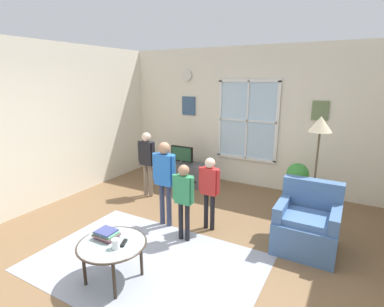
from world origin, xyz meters
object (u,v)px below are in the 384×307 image
coffee_table (112,246)px  floor_lamp (319,136)px  armchair (307,225)px  person_red_shirt (210,185)px  tv_stand (182,173)px  television (182,154)px  remote_near_books (124,243)px  person_green_shirt (184,194)px  book_stack (106,234)px  potted_plant_by_window (297,180)px  cup (116,244)px  person_blue_shirt (165,174)px  person_black_shirt (147,157)px

coffee_table → floor_lamp: size_ratio=0.45×
armchair → person_red_shirt: size_ratio=0.80×
tv_stand → television: size_ratio=2.04×
remote_near_books → person_red_shirt: bearing=78.9°
person_green_shirt → book_stack: bearing=-109.6°
coffee_table → remote_near_books: (0.12, 0.05, 0.04)m
floor_lamp → television: bearing=165.8°
potted_plant_by_window → person_green_shirt: bearing=-118.5°
remote_near_books → floor_lamp: bearing=55.6°
armchair → remote_near_books: armchair is taller
tv_stand → person_green_shirt: bearing=-58.3°
book_stack → floor_lamp: (1.84, 2.33, 0.89)m
cup → person_blue_shirt: (-0.33, 1.39, 0.30)m
television → remote_near_books: (1.08, -3.00, -0.17)m
book_stack → cup: 0.26m
remote_near_books → book_stack: bearing=-179.2°
coffee_table → person_green_shirt: person_green_shirt is taller
remote_near_books → floor_lamp: (1.59, 2.33, 0.93)m
armchair → book_stack: bearing=-138.3°
person_black_shirt → floor_lamp: floor_lamp is taller
television → person_black_shirt: bearing=-101.8°
person_blue_shirt → potted_plant_by_window: 2.42m
coffee_table → floor_lamp: floor_lamp is taller
tv_stand → floor_lamp: 3.00m
person_blue_shirt → person_green_shirt: bearing=-27.0°
cup → person_green_shirt: 1.18m
person_blue_shirt → floor_lamp: floor_lamp is taller
remote_near_books → person_green_shirt: size_ratio=0.13×
cup → person_black_shirt: 2.54m
television → person_red_shirt: size_ratio=0.46×
person_blue_shirt → coffee_table: bearing=-80.8°
person_green_shirt → potted_plant_by_window: size_ratio=1.47×
television → person_red_shirt: bearing=-47.6°
coffee_table → person_black_shirt: size_ratio=0.61×
tv_stand → armchair: (2.71, -1.34, 0.10)m
person_blue_shirt → tv_stand: bearing=113.4°
television → floor_lamp: bearing=-14.2°
tv_stand → potted_plant_by_window: size_ratio=1.39×
person_red_shirt → potted_plant_by_window: 1.87m
tv_stand → person_blue_shirt: (0.74, -1.72, 0.59)m
person_red_shirt → television: bearing=132.4°
person_red_shirt → person_black_shirt: bearing=159.5°
remote_near_books → person_black_shirt: person_black_shirt is taller
book_stack → person_blue_shirt: person_blue_shirt is taller
person_black_shirt → potted_plant_by_window: size_ratio=1.66×
armchair → potted_plant_by_window: size_ratio=1.18×
coffee_table → person_green_shirt: bearing=77.4°
cup → remote_near_books: cup is taller
floor_lamp → person_green_shirt: bearing=-138.9°
television → book_stack: television is taller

